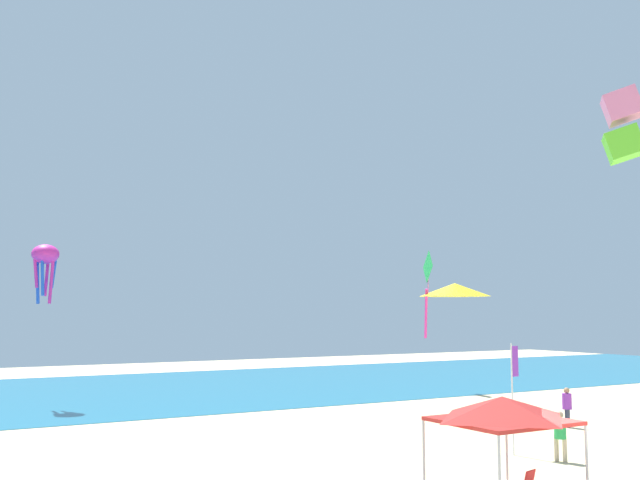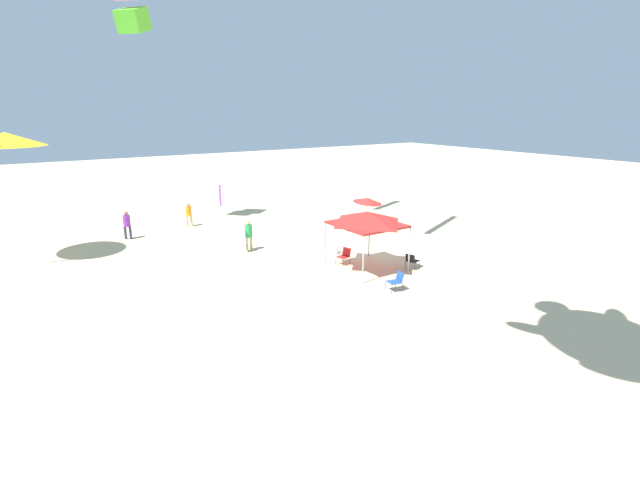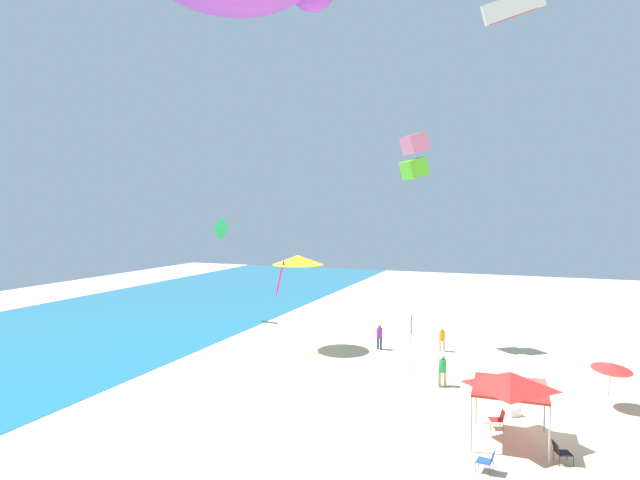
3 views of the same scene
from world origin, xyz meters
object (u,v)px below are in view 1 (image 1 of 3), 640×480
(person_kite_handler, at_px, (567,404))
(kite_box_pink, at_px, (623,126))
(kite_octopus_magenta, at_px, (45,257))
(kite_diamond_green, at_px, (428,268))
(banner_flag, at_px, (513,388))
(person_beachcomber, at_px, (560,432))
(kite_delta_yellow, at_px, (455,290))
(canopy_tent, at_px, (502,410))

(person_kite_handler, height_order, kite_box_pink, kite_box_pink)
(kite_octopus_magenta, height_order, kite_diamond_green, kite_diamond_green)
(kite_octopus_magenta, relative_size, kite_diamond_green, 1.07)
(kite_diamond_green, bearing_deg, kite_box_pink, -171.50)
(banner_flag, bearing_deg, person_beachcomber, -73.21)
(banner_flag, distance_m, kite_box_pink, 14.18)
(person_beachcomber, xyz_separation_m, kite_delta_yellow, (4.38, 10.55, 5.22))
(person_beachcomber, height_order, kite_delta_yellow, kite_delta_yellow)
(banner_flag, xyz_separation_m, kite_box_pink, (8.64, 1.52, 11.15))
(person_beachcomber, height_order, kite_box_pink, kite_box_pink)
(person_beachcomber, distance_m, kite_octopus_magenta, 28.68)
(kite_diamond_green, height_order, kite_delta_yellow, kite_diamond_green)
(canopy_tent, height_order, kite_diamond_green, kite_diamond_green)
(canopy_tent, bearing_deg, banner_flag, 43.30)
(person_beachcomber, relative_size, kite_octopus_magenta, 0.52)
(canopy_tent, bearing_deg, kite_box_pink, 25.37)
(person_kite_handler, height_order, kite_delta_yellow, kite_delta_yellow)
(canopy_tent, height_order, kite_box_pink, kite_box_pink)
(banner_flag, height_order, kite_diamond_green, kite_diamond_green)
(kite_octopus_magenta, xyz_separation_m, kite_delta_yellow, (17.41, -13.98, -1.91))
(kite_diamond_green, bearing_deg, person_beachcomber, 169.43)
(kite_octopus_magenta, distance_m, kite_delta_yellow, 22.41)
(canopy_tent, xyz_separation_m, banner_flag, (5.50, 5.19, -0.15))
(kite_delta_yellow, bearing_deg, kite_box_pink, -29.58)
(kite_diamond_green, distance_m, kite_box_pink, 18.49)
(canopy_tent, bearing_deg, kite_delta_yellow, 53.56)
(banner_flag, xyz_separation_m, kite_diamond_green, (11.17, 18.99, 5.64))
(person_kite_handler, distance_m, kite_delta_yellow, 7.71)
(canopy_tent, distance_m, kite_box_pink, 19.13)
(person_kite_handler, relative_size, kite_diamond_green, 0.57)
(person_beachcomber, relative_size, kite_box_pink, 0.50)
(kite_box_pink, bearing_deg, kite_diamond_green, 38.51)
(canopy_tent, xyz_separation_m, kite_octopus_magenta, (-7.02, 28.05, 5.60))
(person_beachcomber, xyz_separation_m, kite_diamond_green, (10.66, 20.65, 7.03))
(canopy_tent, xyz_separation_m, kite_delta_yellow, (10.39, 14.07, 3.69))
(person_beachcomber, xyz_separation_m, kite_box_pink, (8.13, 3.18, 12.53))
(banner_flag, bearing_deg, kite_delta_yellow, 61.20)
(kite_box_pink, bearing_deg, canopy_tent, 162.12)
(person_kite_handler, xyz_separation_m, kite_delta_yellow, (-1.76, 5.41, 5.20))
(person_kite_handler, xyz_separation_m, person_beachcomber, (-6.14, -5.14, -0.02))
(kite_box_pink, bearing_deg, banner_flag, 146.72)
(banner_flag, relative_size, person_beachcomber, 2.33)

